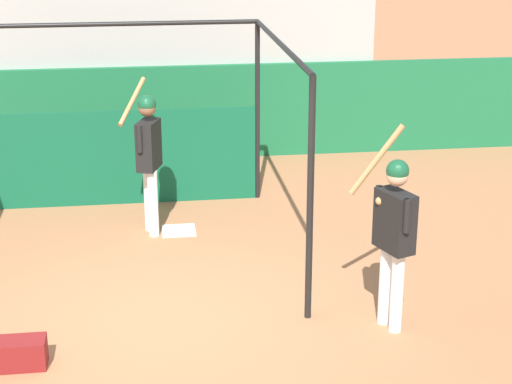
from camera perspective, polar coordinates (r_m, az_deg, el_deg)
ground_plane at (r=9.11m, az=-6.11°, el=-8.53°), size 60.00×60.00×0.00m
outfield_wall at (r=14.42m, az=-7.05°, el=5.19°), size 24.00×0.12×1.59m
bleacher_section at (r=15.89m, az=-7.29°, el=9.54°), size 7.60×3.20×3.27m
batting_cage at (r=11.66m, az=-9.67°, el=3.53°), size 4.22×3.95×2.61m
home_plate at (r=11.43m, az=-5.17°, el=-2.57°), size 0.44×0.44×0.02m
player_batter at (r=11.07m, az=-7.18°, el=2.79°), size 0.56×0.91×1.97m
player_waiting at (r=8.61m, az=9.17°, el=-2.35°), size 0.57×0.67×2.08m
equipment_bag at (r=8.49m, az=-16.17°, el=-10.33°), size 0.70×0.28×0.28m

